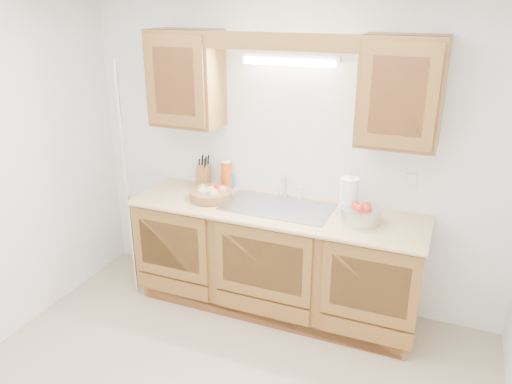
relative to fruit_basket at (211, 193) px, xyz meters
The scene contains 17 objects.
room 1.33m from the fruit_basket, 64.51° to the right, with size 3.52×3.50×2.50m.
base_cabinets 0.75m from the fruit_basket, ahead, with size 2.20×0.60×0.86m, color brown.
countertop 0.56m from the fruit_basket, ahead, with size 2.30×0.63×0.04m, color tan.
upper_cabinet_left 0.93m from the fruit_basket, 148.38° to the left, with size 0.55×0.33×0.75m, color brown.
upper_cabinet_right 1.65m from the fruit_basket, ahead, with size 0.55×0.33×0.75m, color brown.
valance 1.32m from the fruit_basket, ahead, with size 2.20×0.05×0.12m, color brown.
fluorescent_fixture 1.21m from the fruit_basket, 24.26° to the left, with size 0.76×0.08×0.08m.
sink 0.57m from the fruit_basket, ahead, with size 0.84×0.46×0.36m.
wire_shelf_pole 0.69m from the fruit_basket, 160.23° to the right, with size 0.03×0.03×2.00m, color silver.
outlet_plate 1.55m from the fruit_basket, 12.20° to the left, with size 0.08×0.01×0.12m, color white.
fruit_basket is the anchor object (origin of this frame).
knife_block 0.28m from the fruit_basket, 130.06° to the left, with size 0.13×0.18×0.29m.
orange_canister 0.27m from the fruit_basket, 86.41° to the left, with size 0.10×0.10×0.25m.
soap_bottle 0.28m from the fruit_basket, 86.63° to the left, with size 0.08×0.08×0.18m, color blue.
sponge 1.13m from the fruit_basket, 13.73° to the left, with size 0.13×0.10×0.02m.
paper_towel 1.10m from the fruit_basket, ahead, with size 0.18×0.18×0.35m.
apple_bowl 1.21m from the fruit_basket, ahead, with size 0.35×0.35×0.15m.
Camera 1 is at (1.21, -2.16, 2.41)m, focal length 35.00 mm.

